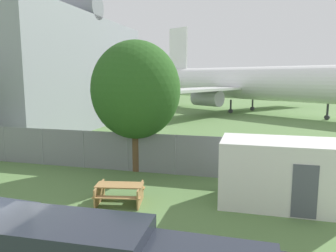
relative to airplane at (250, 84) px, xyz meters
name	(u,v)px	position (x,y,z in m)	size (l,w,h in m)	color
hangar_building	(2,72)	(-24.75, -17.22, 1.45)	(22.16, 21.79, 12.49)	#8E939E
perimeter_fence	(128,152)	(-5.70, -30.55, -2.93)	(56.07, 0.07, 2.05)	gray
airplane	(250,84)	(0.00, 0.00, 0.00)	(36.45, 29.21, 12.73)	white
portable_cabin	(281,173)	(1.68, -33.33, -2.69)	(4.55, 2.43, 2.53)	silver
picnic_bench_near_cabin	(120,191)	(-4.38, -34.77, -3.47)	(2.05, 1.71, 0.76)	#A37A47
tree_near_hangar	(136,90)	(-5.26, -30.35, 0.26)	(4.54, 4.54, 6.73)	brown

